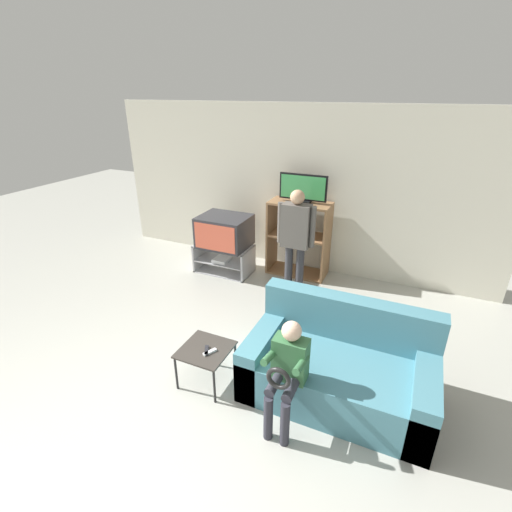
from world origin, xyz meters
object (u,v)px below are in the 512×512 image
object	(u,v)px
snack_table	(206,352)
person_standing_adult	(296,235)
person_seated_child	(287,368)
media_shelf	(298,238)
couch	(339,368)
tv_stand	(224,259)
remote_control_white	(210,352)
television_flat	(303,189)
remote_control_black	(207,350)
television_main	(224,231)

from	to	relation	value
snack_table	person_standing_adult	distance (m)	2.09
person_standing_adult	person_seated_child	size ratio (longest dim) A/B	1.55
media_shelf	couch	distance (m)	2.67
snack_table	couch	distance (m)	1.32
snack_table	person_seated_child	bearing A→B (deg)	-9.56
tv_stand	remote_control_white	bearing A→B (deg)	-64.02
media_shelf	television_flat	world-z (taller)	television_flat
person_standing_adult	snack_table	bearing A→B (deg)	-96.99
snack_table	remote_control_white	distance (m)	0.10
tv_stand	snack_table	xyz separation A→B (m)	(1.07, -2.30, 0.14)
television_flat	remote_control_black	bearing A→B (deg)	-90.94
television_main	television_flat	world-z (taller)	television_flat
remote_control_black	person_seated_child	distance (m)	0.91
remote_control_white	couch	bearing A→B (deg)	47.82
couch	person_standing_adult	distance (m)	2.00
television_flat	person_standing_adult	bearing A→B (deg)	-77.73
couch	remote_control_black	bearing A→B (deg)	-160.86
snack_table	remote_control_black	world-z (taller)	remote_control_black
television_flat	person_seated_child	world-z (taller)	television_flat
television_flat	snack_table	size ratio (longest dim) A/B	1.52
tv_stand	remote_control_black	xyz separation A→B (m)	(1.10, -2.33, 0.19)
television_main	couch	size ratio (longest dim) A/B	0.44
snack_table	couch	world-z (taller)	couch
tv_stand	couch	world-z (taller)	couch
television_main	person_seated_child	world-z (taller)	person_seated_child
television_main	couch	world-z (taller)	television_main
media_shelf	remote_control_white	world-z (taller)	media_shelf
snack_table	remote_control_black	distance (m)	0.07
couch	person_standing_adult	bearing A→B (deg)	122.33
snack_table	couch	xyz separation A→B (m)	(1.25, 0.40, -0.06)
media_shelf	person_standing_adult	size ratio (longest dim) A/B	0.75
snack_table	person_standing_adult	world-z (taller)	person_standing_adult
remote_control_white	tv_stand	bearing A→B (deg)	143.74
television_flat	person_seated_child	xyz separation A→B (m)	(0.83, -2.92, -0.79)
television_flat	snack_table	bearing A→B (deg)	-91.59
media_shelf	television_flat	bearing A→B (deg)	9.85
television_flat	person_standing_adult	size ratio (longest dim) A/B	0.46
media_shelf	person_standing_adult	bearing A→B (deg)	-75.58
television_main	remote_control_white	distance (m)	2.61
snack_table	person_seated_child	distance (m)	0.96
tv_stand	person_standing_adult	bearing A→B (deg)	-13.38
television_main	couch	distance (m)	3.02
person_standing_adult	tv_stand	bearing A→B (deg)	166.62
television_main	snack_table	xyz separation A→B (m)	(1.04, -2.31, -0.35)
television_flat	remote_control_black	xyz separation A→B (m)	(-0.05, -2.79, -0.98)
television_main	remote_control_white	xyz separation A→B (m)	(1.11, -2.35, -0.29)
couch	tv_stand	bearing A→B (deg)	140.59
tv_stand	television_main	xyz separation A→B (m)	(0.03, 0.01, 0.48)
person_seated_child	remote_control_white	bearing A→B (deg)	171.93
remote_control_black	remote_control_white	size ratio (longest dim) A/B	1.00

